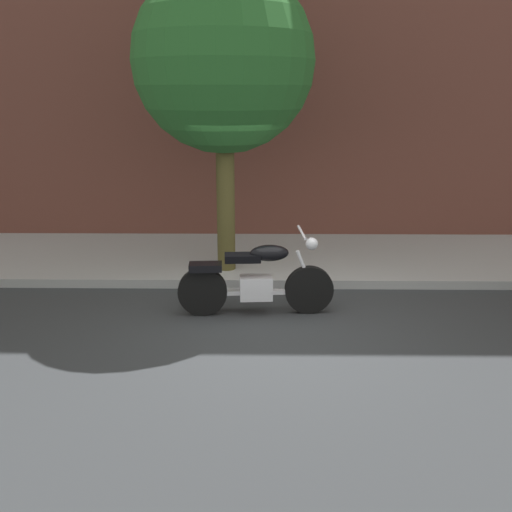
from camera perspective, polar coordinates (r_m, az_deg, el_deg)
The scene contains 4 objects.
ground_plane at distance 7.48m, azimuth 2.32°, elevation -7.02°, with size 60.00×60.00×0.00m, color #303335.
sidewalk at distance 10.19m, azimuth 1.90°, elevation -0.17°, with size 21.48×2.95×0.14m, color #9E9E9E.
motorcycle at distance 7.70m, azimuth -0.01°, elevation -2.48°, with size 2.13×0.70×1.17m.
street_tree at distance 8.93m, azimuth -3.28°, elevation 18.88°, with size 2.74×2.74×4.76m.
Camera 1 is at (-0.21, -6.87, 2.96)m, focal length 39.82 mm.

